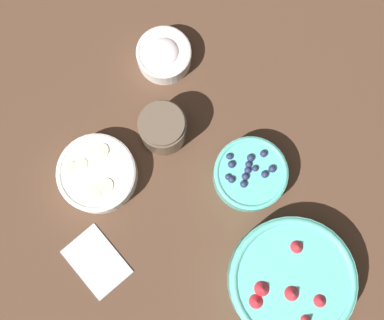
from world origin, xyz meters
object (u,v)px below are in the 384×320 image
(bowl_blueberries, at_px, (250,174))
(bowl_cream, at_px, (164,55))
(bowl_strawberries, at_px, (291,281))
(jar_chocolate, at_px, (163,129))
(bowl_bananas, at_px, (97,174))

(bowl_blueberries, bearing_deg, bowl_cream, 175.36)
(bowl_strawberries, bearing_deg, jar_chocolate, -179.54)
(bowl_blueberries, relative_size, bowl_cream, 1.28)
(bowl_cream, relative_size, jar_chocolate, 1.19)
(bowl_blueberries, distance_m, bowl_bananas, 0.31)
(bowl_blueberries, xyz_separation_m, bowl_bananas, (-0.20, -0.24, -0.00))
(jar_chocolate, bearing_deg, bowl_strawberries, 0.46)
(bowl_blueberries, height_order, bowl_cream, bowl_blueberries)
(bowl_bananas, relative_size, jar_chocolate, 1.63)
(bowl_bananas, height_order, bowl_cream, bowl_cream)
(bowl_blueberries, xyz_separation_m, jar_chocolate, (-0.19, -0.08, 0.01))
(bowl_bananas, bearing_deg, bowl_strawberries, 21.97)
(bowl_bananas, xyz_separation_m, jar_chocolate, (0.01, 0.16, 0.01))
(bowl_blueberries, bearing_deg, bowl_strawberries, -19.51)
(bowl_bananas, xyz_separation_m, bowl_cream, (-0.11, 0.27, -0.00))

